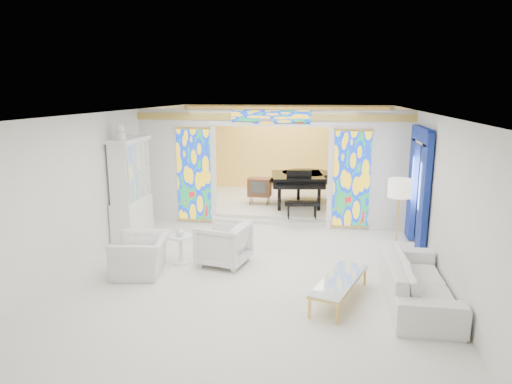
% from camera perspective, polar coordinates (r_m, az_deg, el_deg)
% --- Properties ---
extents(floor, '(12.00, 12.00, 0.00)m').
position_cam_1_polar(floor, '(10.19, 0.48, -7.28)').
color(floor, beige).
rests_on(floor, ground).
extents(ceiling, '(7.00, 12.00, 0.02)m').
position_cam_1_polar(ceiling, '(9.60, 0.52, 9.83)').
color(ceiling, white).
rests_on(ceiling, wall_back).
extents(wall_back, '(7.00, 0.02, 3.00)m').
position_cam_1_polar(wall_back, '(15.67, 3.70, 5.32)').
color(wall_back, silver).
rests_on(wall_back, floor).
extents(wall_front, '(7.00, 0.02, 3.00)m').
position_cam_1_polar(wall_front, '(4.23, -11.85, -15.14)').
color(wall_front, silver).
rests_on(wall_front, floor).
extents(wall_left, '(0.02, 12.00, 3.00)m').
position_cam_1_polar(wall_left, '(10.85, -18.12, 1.53)').
color(wall_left, silver).
rests_on(wall_left, floor).
extents(wall_right, '(0.02, 12.00, 3.00)m').
position_cam_1_polar(wall_right, '(9.91, 20.95, 0.33)').
color(wall_right, silver).
rests_on(wall_right, floor).
extents(partition_wall, '(7.00, 0.22, 3.00)m').
position_cam_1_polar(partition_wall, '(11.70, 1.92, 3.67)').
color(partition_wall, silver).
rests_on(partition_wall, floor).
extents(stained_glass_left, '(0.90, 0.04, 2.40)m').
position_cam_1_polar(stained_glass_left, '(12.07, -7.77, 2.13)').
color(stained_glass_left, gold).
rests_on(stained_glass_left, partition_wall).
extents(stained_glass_right, '(0.90, 0.04, 2.40)m').
position_cam_1_polar(stained_glass_right, '(11.60, 11.86, 1.55)').
color(stained_glass_right, gold).
rests_on(stained_glass_right, partition_wall).
extents(stained_glass_transom, '(2.00, 0.04, 0.34)m').
position_cam_1_polar(stained_glass_transom, '(11.48, 1.90, 9.35)').
color(stained_glass_transom, gold).
rests_on(stained_glass_transom, partition_wall).
extents(alcove_platform, '(6.80, 3.80, 0.18)m').
position_cam_1_polar(alcove_platform, '(14.06, 2.92, -1.34)').
color(alcove_platform, beige).
rests_on(alcove_platform, floor).
extents(gold_curtain_back, '(6.70, 0.10, 2.90)m').
position_cam_1_polar(gold_curtain_back, '(15.55, 3.66, 5.26)').
color(gold_curtain_back, '#FFC858').
rests_on(gold_curtain_back, wall_back).
extents(chandelier, '(0.48, 0.48, 0.30)m').
position_cam_1_polar(chandelier, '(13.57, 3.84, 8.67)').
color(chandelier, gold).
rests_on(chandelier, ceiling).
extents(blue_drapes, '(0.14, 1.85, 2.65)m').
position_cam_1_polar(blue_drapes, '(10.55, 19.68, 1.55)').
color(blue_drapes, navy).
rests_on(blue_drapes, wall_right).
extents(china_cabinet, '(0.56, 1.46, 2.72)m').
position_cam_1_polar(china_cabinet, '(11.32, -15.38, 0.43)').
color(china_cabinet, white).
rests_on(china_cabinet, floor).
extents(armchair_left, '(1.15, 1.26, 0.73)m').
position_cam_1_polar(armchair_left, '(9.12, -14.16, -7.66)').
color(armchair_left, silver).
rests_on(armchair_left, floor).
extents(armchair_right, '(1.12, 1.10, 0.87)m').
position_cam_1_polar(armchair_right, '(9.29, -4.08, -6.46)').
color(armchair_right, silver).
rests_on(armchair_right, floor).
extents(sofa, '(1.00, 2.56, 0.75)m').
position_cam_1_polar(sofa, '(8.16, 19.50, -10.38)').
color(sofa, white).
rests_on(sofa, floor).
extents(side_table, '(0.58, 0.58, 0.59)m').
position_cam_1_polar(side_table, '(9.45, -9.41, -6.58)').
color(side_table, white).
rests_on(side_table, floor).
extents(vase, '(0.21, 0.21, 0.17)m').
position_cam_1_polar(vase, '(9.36, -9.47, -4.89)').
color(vase, silver).
rests_on(vase, side_table).
extents(coffee_table, '(1.06, 1.82, 0.39)m').
position_cam_1_polar(coffee_table, '(7.87, 10.43, -10.85)').
color(coffee_table, silver).
rests_on(coffee_table, floor).
extents(floor_lamp, '(0.49, 0.49, 1.81)m').
position_cam_1_polar(floor_lamp, '(9.15, 17.50, -0.07)').
color(floor_lamp, gold).
rests_on(floor_lamp, floor).
extents(grand_piano, '(1.91, 2.95, 1.11)m').
position_cam_1_polar(grand_piano, '(13.46, 5.71, 1.64)').
color(grand_piano, black).
rests_on(grand_piano, alcove_platform).
extents(tv_console, '(0.68, 0.48, 0.77)m').
position_cam_1_polar(tv_console, '(13.44, 0.45, 0.61)').
color(tv_console, brown).
rests_on(tv_console, alcove_platform).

